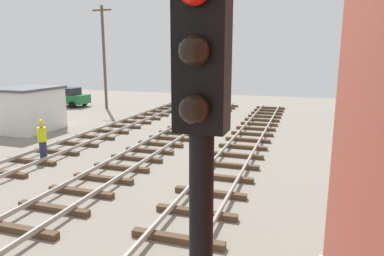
# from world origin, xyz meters

# --- Properties ---
(signal_mast) EXTENTS (0.36, 0.40, 5.26)m
(signal_mast) POSITION_xyz_m (3.40, 1.09, 3.31)
(signal_mast) COLOR black
(signal_mast) RESTS_ON ground
(control_hut) EXTENTS (3.00, 3.80, 2.76)m
(control_hut) POSITION_xyz_m (-12.46, 16.37, 1.39)
(control_hut) COLOR silver
(control_hut) RESTS_ON ground
(parked_car_green) EXTENTS (4.20, 2.04, 1.76)m
(parked_car_green) POSITION_xyz_m (-17.32, 26.29, 0.90)
(parked_car_green) COLOR #1E6B38
(parked_car_green) RESTS_ON ground
(utility_pole_far) EXTENTS (1.80, 0.24, 8.93)m
(utility_pole_far) POSITION_xyz_m (-12.97, 26.20, 4.66)
(utility_pole_far) COLOR brown
(utility_pole_far) RESTS_ON ground
(track_worker_foreground) EXTENTS (0.40, 0.40, 1.87)m
(track_worker_foreground) POSITION_xyz_m (-7.22, 11.43, 0.93)
(track_worker_foreground) COLOR #262D4C
(track_worker_foreground) RESTS_ON ground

